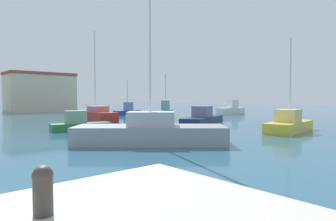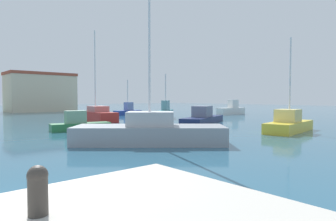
% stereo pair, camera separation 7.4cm
% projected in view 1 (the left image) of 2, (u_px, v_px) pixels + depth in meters
% --- Properties ---
extents(water, '(160.00, 160.00, 0.00)m').
position_uv_depth(water, '(124.00, 121.00, 30.42)').
color(water, '#285670').
rests_on(water, ground).
extents(mooring_bollard, '(0.25, 0.25, 0.63)m').
position_uv_depth(mooring_bollard, '(43.00, 188.00, 3.61)').
color(mooring_bollard, '#38332D').
rests_on(mooring_bollard, pier_quay).
extents(sailboat_yellow_far_right, '(5.83, 2.58, 6.69)m').
position_uv_depth(sailboat_yellow_far_right, '(289.00, 124.00, 20.83)').
color(sailboat_yellow_far_right, gold).
rests_on(sailboat_yellow_far_right, water).
extents(sailboat_grey_outer_mooring, '(7.60, 7.09, 9.00)m').
position_uv_depth(sailboat_grey_outer_mooring, '(150.00, 132.00, 15.44)').
color(sailboat_grey_outer_mooring, gray).
rests_on(sailboat_grey_outer_mooring, water).
extents(sailboat_red_inner_mooring, '(2.32, 6.61, 9.40)m').
position_uv_depth(sailboat_red_inner_mooring, '(96.00, 115.00, 30.56)').
color(sailboat_red_inner_mooring, '#B22823').
rests_on(sailboat_red_inner_mooring, water).
extents(motorboat_navy_distant_north, '(7.51, 4.67, 1.64)m').
position_uv_depth(motorboat_navy_distant_north, '(203.00, 117.00, 28.49)').
color(motorboat_navy_distant_north, '#19234C').
rests_on(motorboat_navy_distant_north, water).
extents(motorboat_green_far_left, '(4.47, 2.00, 1.48)m').
position_uv_depth(motorboat_green_far_left, '(80.00, 124.00, 21.82)').
color(motorboat_green_far_left, '#28703D').
rests_on(motorboat_green_far_left, water).
extents(sailboat_teal_distant_east, '(4.06, 3.46, 5.25)m').
position_uv_depth(sailboat_teal_distant_east, '(165.00, 112.00, 34.65)').
color(sailboat_teal_distant_east, '#1E707A').
rests_on(sailboat_teal_distant_east, water).
extents(motorboat_white_near_pier, '(4.75, 1.82, 2.16)m').
position_uv_depth(motorboat_white_near_pier, '(231.00, 110.00, 42.72)').
color(motorboat_white_near_pier, white).
rests_on(motorboat_white_near_pier, water).
extents(sailboat_blue_behind_lamppost, '(4.28, 1.81, 5.04)m').
position_uv_depth(sailboat_blue_behind_lamppost, '(128.00, 111.00, 42.23)').
color(sailboat_blue_behind_lamppost, '#233D93').
rests_on(sailboat_blue_behind_lamppost, water).
extents(harbor_office, '(11.11, 6.51, 6.85)m').
position_uv_depth(harbor_office, '(40.00, 92.00, 52.19)').
color(harbor_office, beige).
rests_on(harbor_office, ground).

